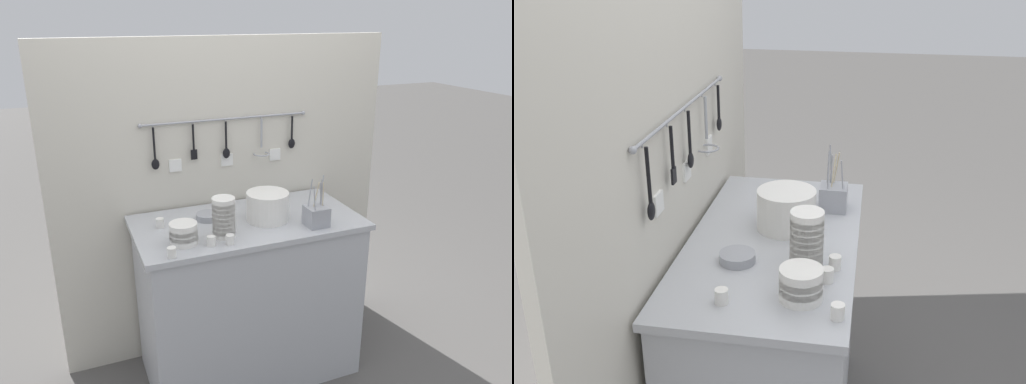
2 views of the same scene
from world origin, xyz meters
TOP-DOWN VIEW (x-y plane):
  - ground_plane at (0.00, 0.00)m, footprint 20.00×20.00m
  - counter at (0.00, 0.00)m, footprint 1.22×0.63m
  - back_wall at (0.00, 0.35)m, footprint 2.02×0.11m
  - bowl_stack_short_front at (-0.39, -0.15)m, footprint 0.14×0.14m
  - bowl_stack_nested_right at (-0.18, -0.15)m, footprint 0.12×0.12m
  - plate_stack at (0.10, -0.03)m, footprint 0.23×0.23m
  - steel_mixing_bowl at (-0.19, 0.10)m, footprint 0.13×0.13m
  - cutlery_caddy at (0.31, -0.20)m, footprint 0.11×0.11m
  - cup_back_left at (-0.27, -0.23)m, footprint 0.04×0.04m
  - cup_back_right at (-0.48, -0.27)m, footprint 0.04×0.04m
  - cup_edge_near at (-0.19, -0.24)m, footprint 0.04×0.04m
  - cup_by_caddy at (-0.46, 0.08)m, footprint 0.04×0.04m

SIDE VIEW (x-z plane):
  - ground_plane at x=0.00m, z-range 0.00..0.00m
  - counter at x=0.00m, z-range 0.00..0.96m
  - back_wall at x=0.00m, z-range 0.00..1.91m
  - steel_mixing_bowl at x=-0.19m, z-range 0.96..0.99m
  - cup_back_left at x=-0.27m, z-range 0.96..1.01m
  - cup_back_right at x=-0.48m, z-range 0.96..1.01m
  - cup_edge_near at x=-0.19m, z-range 0.96..1.01m
  - cup_by_caddy at x=-0.46m, z-range 0.96..1.01m
  - bowl_stack_short_front at x=-0.39m, z-range 0.96..1.07m
  - cutlery_caddy at x=0.31m, z-range 0.88..1.15m
  - plate_stack at x=0.10m, z-range 0.96..1.11m
  - bowl_stack_nested_right at x=-0.18m, z-range 0.96..1.16m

